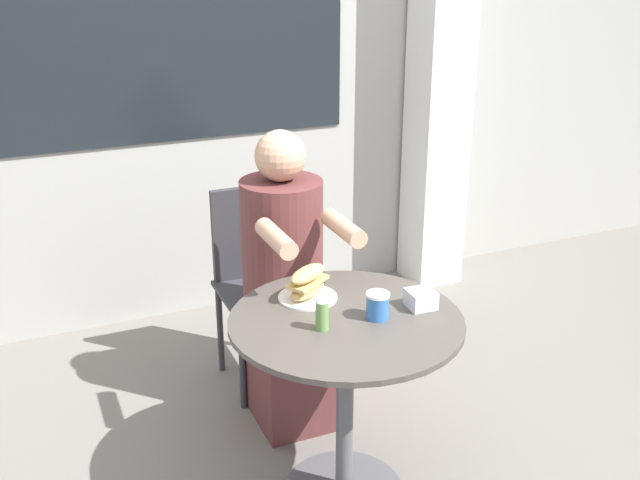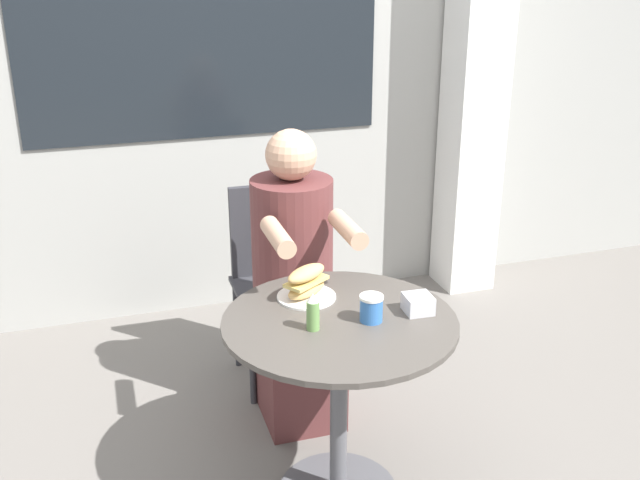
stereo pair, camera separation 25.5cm
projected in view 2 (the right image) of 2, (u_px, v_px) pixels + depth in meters
storefront_wall at (227, 41)px, 3.69m from camera, size 8.00×0.09×2.80m
lattice_pillar at (476, 76)px, 3.96m from camera, size 0.28×0.28×2.40m
cafe_table at (339, 368)px, 2.51m from camera, size 0.78×0.78×0.71m
diner_chair at (274, 265)px, 3.32m from camera, size 0.38×0.38×0.87m
seated_diner at (295, 296)px, 3.01m from camera, size 0.33×0.58×1.20m
sandwich_on_plate at (306, 284)px, 2.57m from camera, size 0.21×0.21×0.12m
drink_cup at (371, 308)px, 2.42m from camera, size 0.08×0.08×0.09m
napkin_box at (418, 304)px, 2.48m from camera, size 0.09×0.09×0.06m
condiment_bottle at (313, 312)px, 2.36m from camera, size 0.04×0.04×0.13m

